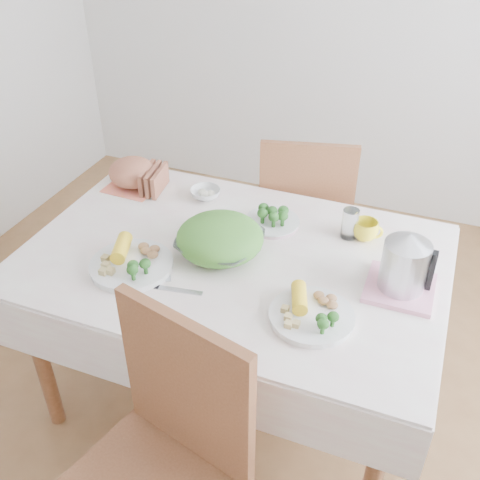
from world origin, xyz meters
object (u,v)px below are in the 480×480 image
(dinner_plate_left, at_px, (132,266))
(dinner_plate_right, at_px, (312,316))
(electric_kettle, at_px, (405,261))
(salad_bowl, at_px, (220,245))
(chair_far, at_px, (304,220))
(dining_table, at_px, (234,332))
(yellow_mug, at_px, (365,230))

(dinner_plate_left, distance_m, dinner_plate_right, 0.66)
(electric_kettle, bearing_deg, dinner_plate_left, -144.93)
(salad_bowl, xyz_separation_m, dinner_plate_right, (0.40, -0.22, -0.03))
(salad_bowl, height_order, dinner_plate_right, salad_bowl)
(chair_far, xyz_separation_m, dinner_plate_right, (0.29, -0.99, 0.31))
(dining_table, xyz_separation_m, electric_kettle, (0.59, 0.02, 0.51))
(dining_table, xyz_separation_m, dinner_plate_left, (-0.30, -0.20, 0.40))
(dinner_plate_right, bearing_deg, electric_kettle, 45.88)
(dinner_plate_right, height_order, yellow_mug, yellow_mug)
(dining_table, height_order, electric_kettle, electric_kettle)
(chair_far, bearing_deg, electric_kettle, 111.05)
(chair_far, height_order, yellow_mug, chair_far)
(chair_far, distance_m, dinner_plate_right, 1.08)
(chair_far, bearing_deg, yellow_mug, 111.89)
(yellow_mug, bearing_deg, electric_kettle, -56.81)
(chair_far, height_order, dinner_plate_left, chair_far)
(yellow_mug, bearing_deg, dining_table, -146.76)
(salad_bowl, bearing_deg, electric_kettle, 2.18)
(dining_table, height_order, salad_bowl, salad_bowl)
(dinner_plate_left, xyz_separation_m, electric_kettle, (0.89, 0.22, 0.11))
(electric_kettle, bearing_deg, dinner_plate_right, -113.01)
(dinner_plate_right, bearing_deg, dining_table, 147.91)
(chair_far, relative_size, dinner_plate_right, 3.59)
(dining_table, relative_size, dinner_plate_right, 5.20)
(chair_far, bearing_deg, dinner_plate_right, 92.30)
(salad_bowl, bearing_deg, dinner_plate_right, -28.49)
(electric_kettle, bearing_deg, yellow_mug, 144.29)
(dinner_plate_right, bearing_deg, dinner_plate_left, 178.14)
(yellow_mug, xyz_separation_m, electric_kettle, (0.17, -0.26, 0.08))
(salad_bowl, bearing_deg, chair_far, 81.47)
(salad_bowl, relative_size, dinner_plate_left, 1.01)
(dinner_plate_left, relative_size, electric_kettle, 1.39)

